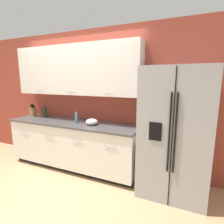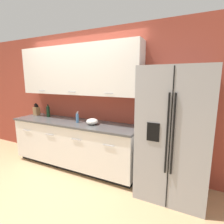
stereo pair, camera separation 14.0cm
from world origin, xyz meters
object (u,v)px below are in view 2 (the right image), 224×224
Objects in this scene: mixing_bowl at (92,121)px; knife_block at (37,111)px; wine_bottle at (48,111)px; soap_dispenser at (77,118)px; refrigerator at (174,134)px.

knife_block is at bearing 174.33° from mixing_bowl.
mixing_bowl is (1.56, -0.16, -0.04)m from knife_block.
knife_block is at bearing 178.16° from wine_bottle.
mixing_bowl is (0.32, 0.01, -0.03)m from soap_dispenser.
mixing_bowl is (1.20, -0.14, -0.07)m from wine_bottle.
knife_block is (-2.94, 0.17, 0.07)m from refrigerator.
knife_block reaches higher than wine_bottle.
knife_block is 1.26m from soap_dispenser.
wine_bottle is 1.21m from mixing_bowl.
wine_bottle is (-2.57, 0.16, 0.09)m from refrigerator.
wine_bottle reaches higher than mixing_bowl.
soap_dispenser is 0.32m from mixing_bowl.
refrigerator is at bearing -0.59° from mixing_bowl.
refrigerator is 1.69m from soap_dispenser.
refrigerator is at bearing -3.30° from knife_block.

